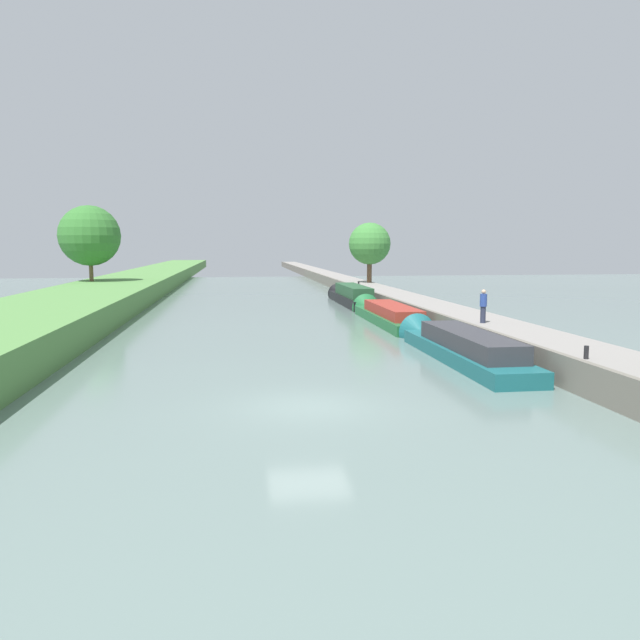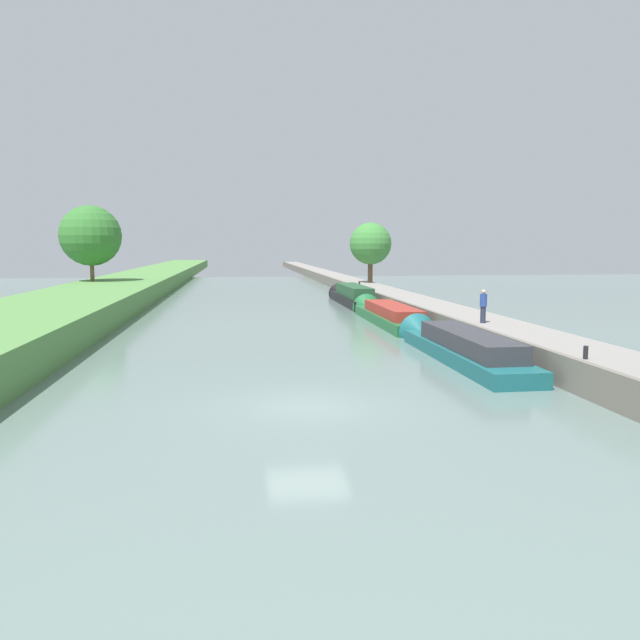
# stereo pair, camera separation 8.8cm
# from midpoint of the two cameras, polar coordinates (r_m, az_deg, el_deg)

# --- Properties ---
(ground_plane) EXTENTS (160.00, 160.00, 0.00)m
(ground_plane) POSITION_cam_midpoint_polar(r_m,az_deg,el_deg) (18.73, -1.24, -8.15)
(ground_plane) COLOR slate
(right_towpath) EXTENTS (3.04, 260.00, 1.12)m
(right_towpath) POSITION_cam_midpoint_polar(r_m,az_deg,el_deg) (22.48, 27.14, -4.90)
(right_towpath) COLOR gray
(right_towpath) RESTS_ON ground_plane
(stone_quay) EXTENTS (0.25, 260.00, 1.17)m
(stone_quay) POSITION_cam_midpoint_polar(r_m,az_deg,el_deg) (21.58, 23.55, -5.12)
(stone_quay) COLOR #6B665B
(stone_quay) RESTS_ON ground_plane
(narrowboat_teal) EXTENTS (2.12, 12.31, 2.05)m
(narrowboat_teal) POSITION_cam_midpoint_polar(r_m,az_deg,el_deg) (27.35, 12.68, -2.36)
(narrowboat_teal) COLOR #195B60
(narrowboat_teal) RESTS_ON ground_plane
(narrowboat_green) EXTENTS (2.20, 12.98, 2.09)m
(narrowboat_green) POSITION_cam_midpoint_polar(r_m,az_deg,el_deg) (39.59, 6.16, 0.56)
(narrowboat_green) COLOR #1E6033
(narrowboat_green) RESTS_ON ground_plane
(narrowboat_black) EXTENTS (2.03, 13.17, 2.23)m
(narrowboat_black) POSITION_cam_midpoint_polar(r_m,az_deg,el_deg) (51.76, 2.85, 2.29)
(narrowboat_black) COLOR black
(narrowboat_black) RESTS_ON ground_plane
(tree_rightbank_midnear) EXTENTS (4.33, 4.33, 6.21)m
(tree_rightbank_midnear) POSITION_cam_midpoint_polar(r_m,az_deg,el_deg) (63.20, 4.67, 7.18)
(tree_rightbank_midnear) COLOR brown
(tree_rightbank_midnear) RESTS_ON right_towpath
(tree_leftbank_downstream) EXTENTS (5.62, 5.62, 7.06)m
(tree_leftbank_downstream) POSITION_cam_midpoint_polar(r_m,az_deg,el_deg) (60.73, -20.97, 7.44)
(tree_leftbank_downstream) COLOR brown
(tree_leftbank_downstream) RESTS_ON left_grassy_bank
(person_walking) EXTENTS (0.34, 0.34, 1.66)m
(person_walking) POSITION_cam_midpoint_polar(r_m,az_deg,el_deg) (30.81, 15.09, 1.34)
(person_walking) COLOR #282D42
(person_walking) RESTS_ON right_towpath
(mooring_bollard_near) EXTENTS (0.16, 0.16, 0.45)m
(mooring_bollard_near) POSITION_cam_midpoint_polar(r_m,az_deg,el_deg) (22.18, 23.75, -2.81)
(mooring_bollard_near) COLOR black
(mooring_bollard_near) RESTS_ON right_towpath
(mooring_bollard_far) EXTENTS (0.16, 0.16, 0.45)m
(mooring_bollard_far) POSITION_cam_midpoint_polar(r_m,az_deg,el_deg) (58.00, 3.63, 3.46)
(mooring_bollard_far) COLOR black
(mooring_bollard_far) RESTS_ON right_towpath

